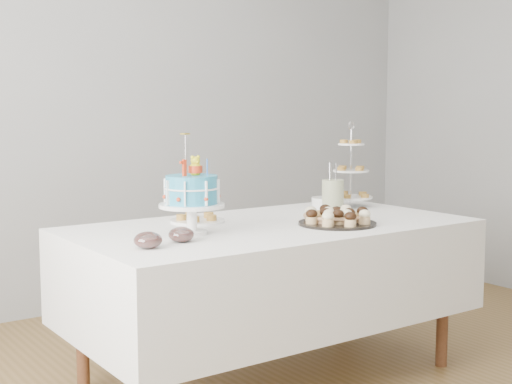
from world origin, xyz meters
TOP-DOWN VIEW (x-y plane):
  - walls at (0.00, 0.00)m, footprint 5.04×4.04m
  - table at (0.00, 0.30)m, footprint 1.92×1.02m
  - birthday_cake at (-0.46, 0.27)m, footprint 0.29×0.29m
  - cupcake_tray at (0.24, 0.10)m, footprint 0.37×0.37m
  - pie at (0.27, 0.15)m, footprint 0.30×0.30m
  - tiered_stand at (0.74, 0.54)m, footprint 0.25×0.25m
  - plate_stack at (0.54, 0.52)m, footprint 0.17×0.17m
  - pastry_plate at (-0.27, 0.55)m, footprint 0.27×0.27m
  - jam_bowl_a at (-0.59, 0.14)m, footprint 0.11×0.11m
  - jam_bowl_b at (-0.76, 0.09)m, footprint 0.11×0.11m
  - utensil_pitcher at (0.52, 0.44)m, footprint 0.13×0.12m

SIDE VIEW (x-z plane):
  - table at x=0.00m, z-range 0.16..0.93m
  - pastry_plate at x=-0.27m, z-range 0.77..0.81m
  - pie at x=0.27m, z-range 0.77..0.82m
  - jam_bowl_a at x=-0.59m, z-range 0.77..0.83m
  - jam_bowl_b at x=-0.76m, z-range 0.77..0.84m
  - plate_stack at x=0.54m, z-range 0.77..0.84m
  - cupcake_tray at x=0.24m, z-range 0.77..0.85m
  - utensil_pitcher at x=0.52m, z-range 0.73..1.00m
  - birthday_cake at x=-0.46m, z-range 0.67..1.11m
  - tiered_stand at x=0.74m, z-range 0.73..1.21m
  - walls at x=0.00m, z-range 0.00..2.70m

